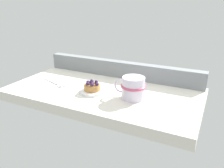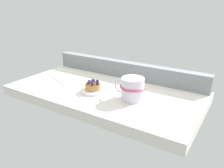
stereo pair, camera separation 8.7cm
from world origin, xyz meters
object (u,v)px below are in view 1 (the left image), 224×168
Objects in this scene: dessert_plate at (92,91)px; coffee_mug at (133,88)px; raspberry_tart at (92,86)px; dessert_fork at (54,82)px.

coffee_mug is at bearing 6.15° from dessert_plate.
dessert_plate is 1.57× the size of raspberry_tart.
raspberry_tart is 0.51× the size of coffee_mug.
dessert_plate is 17.43cm from coffee_mug.
dessert_plate is 0.64× the size of dessert_fork.
raspberry_tart is 17.10cm from coffee_mug.
coffee_mug is at bearing 0.37° from dessert_fork.
dessert_plate is at bearing -173.85° from coffee_mug.
coffee_mug reaches higher than dessert_fork.
coffee_mug is at bearing 6.12° from raspberry_tart.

